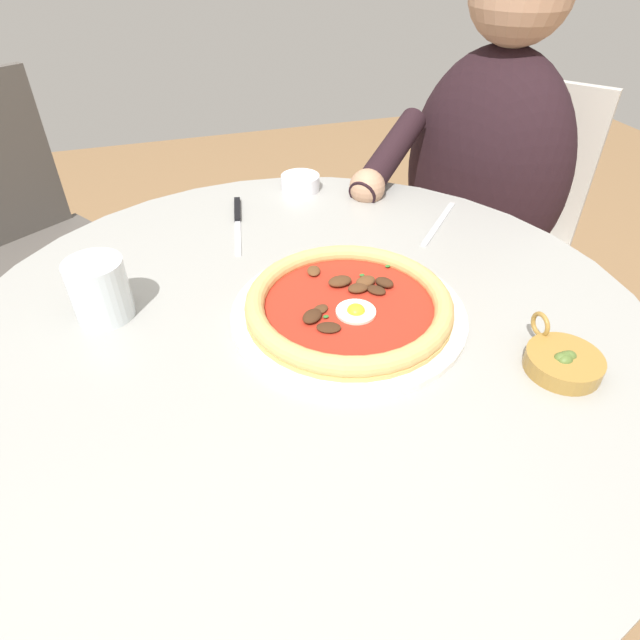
{
  "coord_description": "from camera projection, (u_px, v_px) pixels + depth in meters",
  "views": [
    {
      "loc": [
        0.16,
        0.56,
        1.19
      ],
      "look_at": [
        -0.02,
        -0.01,
        0.73
      ],
      "focal_mm": 29.7,
      "sensor_mm": 36.0,
      "label": 1
    }
  ],
  "objects": [
    {
      "name": "olive_pan",
      "position": [
        563.0,
        361.0,
        0.64
      ],
      "size": [
        0.09,
        0.12,
        0.05
      ],
      "color": "olive",
      "rests_on": "dining_table"
    },
    {
      "name": "ramekin_capers",
      "position": [
        300.0,
        182.0,
        1.05
      ],
      "size": [
        0.08,
        0.08,
        0.03
      ],
      "color": "white",
      "rests_on": "dining_table"
    },
    {
      "name": "steak_knife",
      "position": [
        237.0,
        217.0,
        0.97
      ],
      "size": [
        0.05,
        0.21,
        0.01
      ],
      "color": "silver",
      "rests_on": "dining_table"
    },
    {
      "name": "diner_person",
      "position": [
        469.0,
        248.0,
        1.32
      ],
      "size": [
        0.58,
        0.44,
        1.17
      ],
      "color": "#282833",
      "rests_on": "ground"
    },
    {
      "name": "ground_plane",
      "position": [
        311.0,
        580.0,
        1.2
      ],
      "size": [
        6.0,
        6.0,
        0.02
      ],
      "primitive_type": "cube",
      "color": "olive"
    },
    {
      "name": "dining_table",
      "position": [
        307.0,
        385.0,
        0.82
      ],
      "size": [
        0.97,
        0.97,
        0.74
      ],
      "color": "#999993",
      "rests_on": "ground"
    },
    {
      "name": "pizza_on_plate",
      "position": [
        349.0,
        306.0,
        0.73
      ],
      "size": [
        0.33,
        0.33,
        0.04
      ],
      "color": "white",
      "rests_on": "dining_table"
    },
    {
      "name": "fork_utensil",
      "position": [
        439.0,
        223.0,
        0.95
      ],
      "size": [
        0.13,
        0.14,
        0.0
      ],
      "color": "#BCBCC1",
      "rests_on": "dining_table"
    },
    {
      "name": "cafe_chair_diner",
      "position": [
        491.0,
        225.0,
        1.41
      ],
      "size": [
        0.6,
        0.6,
        0.87
      ],
      "color": "beige",
      "rests_on": "ground"
    },
    {
      "name": "cafe_chair_spare_near",
      "position": [
        16.0,
        236.0,
        1.33
      ],
      "size": [
        0.61,
        0.61,
        0.9
      ],
      "color": "#504A45",
      "rests_on": "ground"
    },
    {
      "name": "water_glass",
      "position": [
        100.0,
        292.0,
        0.72
      ],
      "size": [
        0.08,
        0.08,
        0.09
      ],
      "color": "silver",
      "rests_on": "dining_table"
    }
  ]
}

